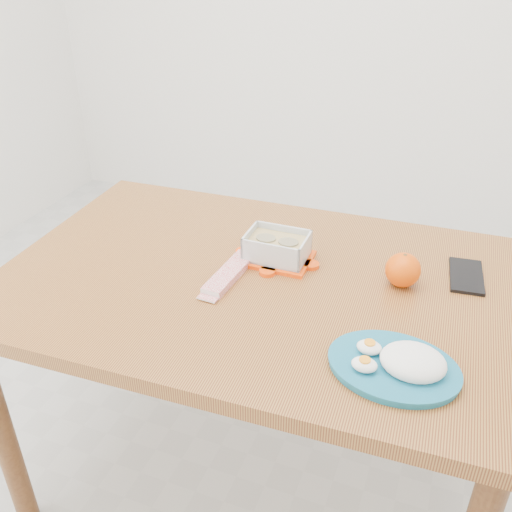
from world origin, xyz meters
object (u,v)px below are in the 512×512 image
(smartphone, at_px, (466,276))
(food_container, at_px, (277,248))
(dining_table, at_px, (256,305))
(orange_fruit, at_px, (403,270))
(rice_plate, at_px, (400,363))

(smartphone, bearing_deg, food_container, -174.94)
(dining_table, height_order, orange_fruit, orange_fruit)
(rice_plate, bearing_deg, smartphone, 79.46)
(dining_table, bearing_deg, smartphone, 18.51)
(dining_table, bearing_deg, rice_plate, -31.90)
(food_container, height_order, smartphone, food_container)
(food_container, relative_size, orange_fruit, 2.11)
(smartphone, bearing_deg, dining_table, -165.38)
(orange_fruit, bearing_deg, dining_table, -164.78)
(orange_fruit, bearing_deg, smartphone, 32.06)
(smartphone, bearing_deg, rice_plate, -110.10)
(orange_fruit, height_order, smartphone, orange_fruit)
(dining_table, distance_m, smartphone, 0.54)
(rice_plate, bearing_deg, dining_table, 153.77)
(rice_plate, relative_size, smartphone, 1.72)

